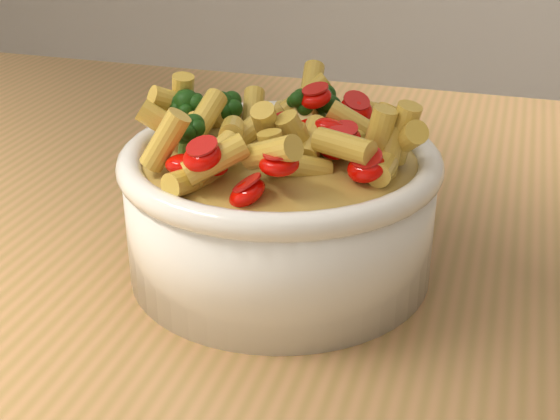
# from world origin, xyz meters

# --- Properties ---
(table) EXTENTS (1.20, 0.80, 0.90)m
(table) POSITION_xyz_m (0.00, 0.00, 0.80)
(table) COLOR #AF7B4B
(table) RESTS_ON ground
(serving_bowl) EXTENTS (0.22, 0.22, 0.10)m
(serving_bowl) POSITION_xyz_m (0.09, -0.07, 0.95)
(serving_bowl) COLOR white
(serving_bowl) RESTS_ON table
(pasta_salad) EXTENTS (0.18, 0.18, 0.04)m
(pasta_salad) POSITION_xyz_m (0.09, -0.07, 1.01)
(pasta_salad) COLOR #EBC34A
(pasta_salad) RESTS_ON serving_bowl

